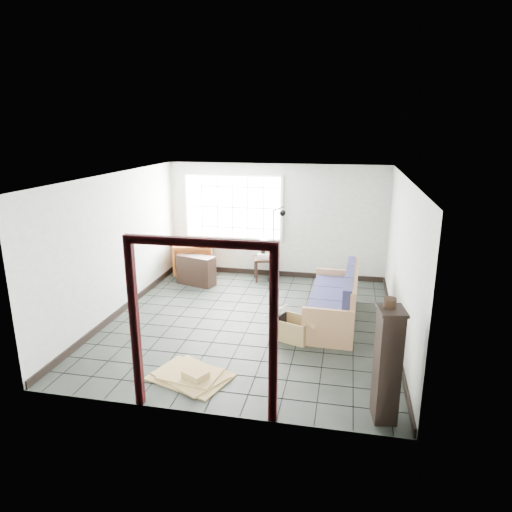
% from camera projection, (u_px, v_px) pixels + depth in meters
% --- Properties ---
extents(ground, '(5.50, 5.50, 0.00)m').
position_uv_depth(ground, '(251.00, 322.00, 8.18)').
color(ground, black).
rests_on(ground, ground).
extents(room_shell, '(5.02, 5.52, 2.61)m').
position_uv_depth(room_shell, '(251.00, 231.00, 7.75)').
color(room_shell, '#A0A69F').
rests_on(room_shell, ground).
extents(window_panel, '(2.32, 0.08, 1.52)m').
position_uv_depth(window_panel, '(233.00, 207.00, 10.48)').
color(window_panel, silver).
rests_on(window_panel, ground).
extents(doorway_trim, '(1.80, 0.08, 2.20)m').
position_uv_depth(doorway_trim, '(201.00, 307.00, 5.26)').
color(doorway_trim, black).
rests_on(doorway_trim, ground).
extents(futon_sofa, '(0.89, 2.19, 0.96)m').
position_uv_depth(futon_sofa, '(336.00, 304.00, 8.12)').
color(futon_sofa, '#AF7F4F').
rests_on(futon_sofa, ground).
extents(armchair, '(1.05, 1.01, 0.90)m').
position_uv_depth(armchair, '(194.00, 257.00, 10.68)').
color(armchair, brown).
rests_on(armchair, ground).
extents(side_table, '(0.59, 0.59, 0.52)m').
position_uv_depth(side_table, '(264.00, 261.00, 10.37)').
color(side_table, black).
rests_on(side_table, ground).
extents(table_lamp, '(0.32, 0.32, 0.39)m').
position_uv_depth(table_lamp, '(263.00, 245.00, 10.30)').
color(table_lamp, black).
rests_on(table_lamp, side_table).
extents(projector, '(0.26, 0.20, 0.09)m').
position_uv_depth(projector, '(263.00, 256.00, 10.30)').
color(projector, silver).
rests_on(projector, side_table).
extents(floor_lamp, '(0.46, 0.40, 1.74)m').
position_uv_depth(floor_lamp, '(277.00, 242.00, 10.10)').
color(floor_lamp, black).
rests_on(floor_lamp, ground).
extents(console_shelf, '(0.91, 0.56, 0.66)m').
position_uv_depth(console_shelf, '(196.00, 270.00, 10.07)').
color(console_shelf, black).
rests_on(console_shelf, ground).
extents(tall_shelf, '(0.35, 0.42, 1.41)m').
position_uv_depth(tall_shelf, '(387.00, 364.00, 5.31)').
color(tall_shelf, black).
rests_on(tall_shelf, ground).
extents(pot, '(0.19, 0.19, 0.11)m').
position_uv_depth(pot, '(390.00, 303.00, 5.16)').
color(pot, black).
rests_on(pot, tall_shelf).
extents(open_box, '(0.97, 0.71, 0.50)m').
position_uv_depth(open_box, '(294.00, 329.00, 7.50)').
color(open_box, tan).
rests_on(open_box, ground).
extents(cardboard_pile, '(1.25, 1.07, 0.16)m').
position_uv_depth(cardboard_pile, '(191.00, 375.00, 6.36)').
color(cardboard_pile, tan).
rests_on(cardboard_pile, ground).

